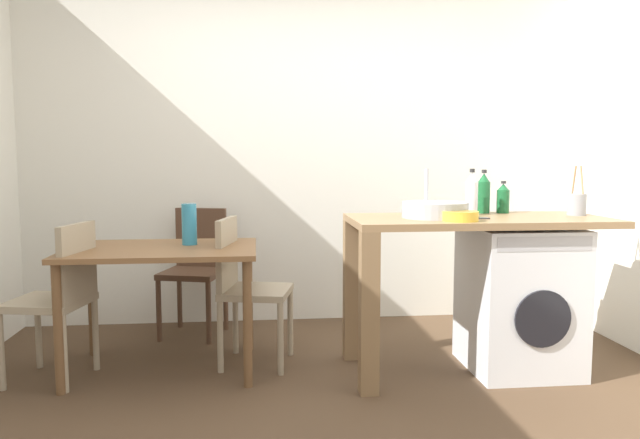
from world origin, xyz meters
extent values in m
plane|color=#4C3826|center=(0.00, 0.00, 0.00)|extent=(5.46, 5.46, 0.00)
cube|color=silver|center=(0.00, 1.75, 1.35)|extent=(4.60, 0.10, 2.70)
cube|color=brown|center=(-0.91, 0.65, 0.72)|extent=(1.10, 0.76, 0.03)
cylinder|color=brown|center=(-1.41, 0.32, 0.35)|extent=(0.05, 0.05, 0.71)
cylinder|color=brown|center=(-0.41, 0.32, 0.35)|extent=(0.05, 0.05, 0.71)
cylinder|color=brown|center=(-1.41, 0.98, 0.35)|extent=(0.05, 0.05, 0.71)
cylinder|color=brown|center=(-0.41, 0.98, 0.35)|extent=(0.05, 0.05, 0.71)
cube|color=gray|center=(-1.53, 0.55, 0.45)|extent=(0.47, 0.47, 0.04)
cube|color=gray|center=(-1.36, 0.51, 0.68)|extent=(0.11, 0.38, 0.45)
cylinder|color=gray|center=(-1.75, 0.41, 0.23)|extent=(0.04, 0.04, 0.45)
cylinder|color=gray|center=(-1.67, 0.76, 0.23)|extent=(0.04, 0.04, 0.45)
cylinder|color=gray|center=(-1.39, 0.34, 0.23)|extent=(0.04, 0.04, 0.45)
cylinder|color=gray|center=(-1.32, 0.69, 0.23)|extent=(0.04, 0.04, 0.45)
cube|color=gray|center=(-0.36, 0.70, 0.45)|extent=(0.48, 0.48, 0.04)
cube|color=gray|center=(-0.54, 0.74, 0.68)|extent=(0.12, 0.38, 0.45)
cylinder|color=gray|center=(-0.15, 0.84, 0.23)|extent=(0.04, 0.04, 0.45)
cylinder|color=gray|center=(-0.23, 0.48, 0.23)|extent=(0.04, 0.04, 0.45)
cylinder|color=gray|center=(-0.50, 0.91, 0.23)|extent=(0.04, 0.04, 0.45)
cylinder|color=gray|center=(-0.58, 0.56, 0.23)|extent=(0.04, 0.04, 0.45)
cube|color=#4C3323|center=(-0.81, 1.35, 0.45)|extent=(0.49, 0.49, 0.04)
cube|color=#4C3323|center=(-0.76, 1.52, 0.68)|extent=(0.38, 0.14, 0.45)
cylinder|color=#4C3323|center=(-0.69, 1.13, 0.23)|extent=(0.04, 0.04, 0.45)
cylinder|color=#4C3323|center=(-1.04, 1.22, 0.23)|extent=(0.04, 0.04, 0.45)
cylinder|color=#4C3323|center=(-0.59, 1.47, 0.23)|extent=(0.04, 0.04, 0.45)
cylinder|color=#4C3323|center=(-0.94, 1.57, 0.23)|extent=(0.04, 0.04, 0.45)
cube|color=olive|center=(0.93, 0.44, 0.90)|extent=(1.50, 0.68, 0.04)
cube|color=brown|center=(0.23, 0.15, 0.44)|extent=(0.10, 0.10, 0.88)
cube|color=brown|center=(0.23, 0.73, 0.44)|extent=(0.10, 0.10, 0.88)
cube|color=silver|center=(1.19, 0.44, 0.43)|extent=(0.60, 0.60, 0.86)
cylinder|color=black|center=(1.19, 0.14, 0.39)|extent=(0.32, 0.02, 0.32)
cube|color=#B2B2B7|center=(1.19, 0.14, 0.80)|extent=(0.54, 0.01, 0.08)
cylinder|color=#9EA0A5|center=(0.67, 0.44, 0.97)|extent=(0.38, 0.38, 0.09)
cylinder|color=#B2B2B7|center=(0.67, 0.62, 1.06)|extent=(0.02, 0.02, 0.28)
cylinder|color=silver|center=(0.94, 0.58, 1.02)|extent=(0.07, 0.07, 0.20)
cone|color=silver|center=(0.94, 0.58, 1.15)|extent=(0.07, 0.07, 0.06)
cylinder|color=#262626|center=(0.94, 0.58, 1.19)|extent=(0.03, 0.03, 0.02)
cylinder|color=#19592D|center=(1.06, 0.69, 1.02)|extent=(0.08, 0.08, 0.20)
cone|color=#19592D|center=(1.06, 0.69, 1.14)|extent=(0.07, 0.07, 0.05)
cylinder|color=#262626|center=(1.06, 0.69, 1.18)|extent=(0.03, 0.03, 0.02)
cylinder|color=#19592D|center=(1.18, 0.69, 0.99)|extent=(0.08, 0.08, 0.14)
cone|color=#19592D|center=(1.18, 0.69, 1.08)|extent=(0.07, 0.07, 0.04)
cylinder|color=#262626|center=(1.18, 0.69, 1.11)|extent=(0.03, 0.03, 0.02)
cylinder|color=gold|center=(0.75, 0.24, 0.95)|extent=(0.20, 0.20, 0.05)
cylinder|color=olive|center=(0.75, 0.24, 0.96)|extent=(0.16, 0.16, 0.03)
cylinder|color=gray|center=(1.56, 0.49, 0.99)|extent=(0.11, 0.11, 0.13)
cylinder|color=#99724C|center=(1.54, 0.50, 1.13)|extent=(0.01, 0.04, 0.18)
cylinder|color=#99724C|center=(1.58, 0.48, 1.13)|extent=(0.01, 0.05, 0.18)
cylinder|color=teal|center=(-0.76, 0.75, 0.86)|extent=(0.09, 0.09, 0.25)
cube|color=#B2B2B7|center=(0.88, 0.34, 0.92)|extent=(0.15, 0.06, 0.01)
cube|color=#262628|center=(0.88, 0.34, 0.92)|extent=(0.15, 0.06, 0.01)
camera|label=1|loc=(-0.36, -2.92, 1.26)|focal=33.67mm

